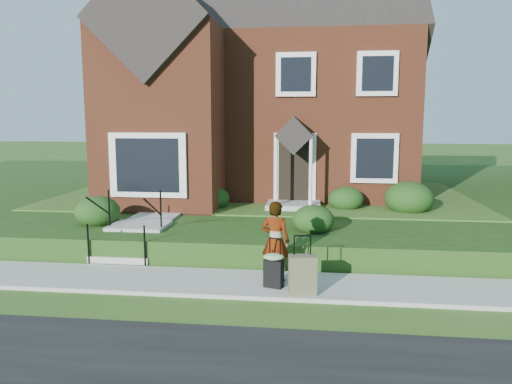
# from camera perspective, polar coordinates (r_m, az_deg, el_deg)

# --- Properties ---
(ground) EXTENTS (120.00, 120.00, 0.00)m
(ground) POSITION_cam_1_polar(r_m,az_deg,el_deg) (10.14, -4.07, -10.52)
(ground) COLOR #2D5119
(ground) RESTS_ON ground
(sidewalk) EXTENTS (60.00, 1.60, 0.08)m
(sidewalk) POSITION_cam_1_polar(r_m,az_deg,el_deg) (10.13, -4.07, -10.31)
(sidewalk) COLOR #9E9B93
(sidewalk) RESTS_ON ground
(terrace) EXTENTS (44.00, 20.00, 0.60)m
(terrace) POSITION_cam_1_polar(r_m,az_deg,el_deg) (20.64, 12.79, -0.15)
(terrace) COLOR #1A3B10
(terrace) RESTS_ON ground
(walkway) EXTENTS (1.20, 6.00, 0.06)m
(walkway) POSITION_cam_1_polar(r_m,az_deg,el_deg) (15.29, -9.76, -1.74)
(walkway) COLOR #9E9B93
(walkway) RESTS_ON terrace
(main_house) EXTENTS (10.40, 10.20, 9.40)m
(main_house) POSITION_cam_1_polar(r_m,az_deg,el_deg) (19.24, 0.73, 14.28)
(main_house) COLOR brown
(main_house) RESTS_ON terrace
(front_steps) EXTENTS (1.40, 2.02, 1.50)m
(front_steps) POSITION_cam_1_polar(r_m,az_deg,el_deg) (12.39, -13.91, -4.96)
(front_steps) COLOR #9E9B93
(front_steps) RESTS_ON ground
(foundation_shrubs) EXTENTS (10.09, 4.20, 0.98)m
(foundation_shrubs) POSITION_cam_1_polar(r_m,az_deg,el_deg) (14.26, 0.82, -0.76)
(foundation_shrubs) COLOR black
(foundation_shrubs) RESTS_ON terrace
(woman) EXTENTS (0.67, 0.52, 1.61)m
(woman) POSITION_cam_1_polar(r_m,az_deg,el_deg) (9.93, 2.23, -5.60)
(woman) COLOR #999999
(woman) RESTS_ON sidewalk
(suitcase_black) EXTENTS (0.48, 0.43, 0.96)m
(suitcase_black) POSITION_cam_1_polar(r_m,az_deg,el_deg) (9.63, 2.04, -8.71)
(suitcase_black) COLOR black
(suitcase_black) RESTS_ON sidewalk
(suitcase_olive) EXTENTS (0.54, 0.35, 1.09)m
(suitcase_olive) POSITION_cam_1_polar(r_m,az_deg,el_deg) (9.30, 5.34, -9.40)
(suitcase_olive) COLOR brown
(suitcase_olive) RESTS_ON sidewalk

